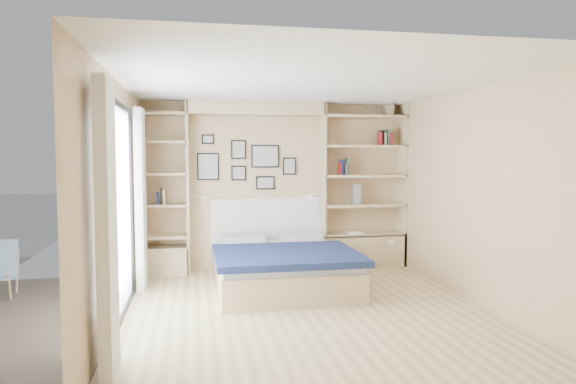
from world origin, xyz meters
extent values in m
plane|color=#D8BF87|center=(0.00, 0.00, 0.00)|extent=(4.50, 4.50, 0.00)
plane|color=tan|center=(0.00, 2.25, 1.25)|extent=(4.00, 0.00, 4.00)
plane|color=tan|center=(0.00, -2.25, 1.25)|extent=(4.00, 0.00, 4.00)
plane|color=tan|center=(-2.00, 0.00, 1.25)|extent=(0.00, 4.50, 4.50)
plane|color=tan|center=(2.00, 0.00, 1.25)|extent=(0.00, 4.50, 4.50)
plane|color=white|center=(0.00, 0.00, 2.50)|extent=(4.50, 4.50, 0.00)
cube|color=tan|center=(-1.30, 2.08, 1.25)|extent=(0.04, 0.35, 2.50)
cube|color=tan|center=(0.70, 2.08, 1.25)|extent=(0.04, 0.35, 2.50)
cube|color=tan|center=(-0.30, 2.08, 2.40)|extent=(2.00, 0.35, 0.20)
cube|color=tan|center=(1.98, 2.08, 1.25)|extent=(0.04, 0.35, 2.50)
cube|color=tan|center=(-1.98, 2.08, 1.25)|extent=(0.04, 0.35, 2.50)
cube|color=tan|center=(1.35, 2.08, 0.25)|extent=(1.30, 0.35, 0.50)
cube|color=tan|center=(-1.65, 2.08, 0.20)|extent=(0.70, 0.35, 0.40)
cube|color=black|center=(-1.97, 0.00, 2.23)|extent=(0.04, 2.08, 0.06)
cube|color=black|center=(-1.97, 0.00, 0.03)|extent=(0.04, 2.08, 0.06)
cube|color=black|center=(-1.97, -1.02, 1.10)|extent=(0.04, 0.06, 2.20)
cube|color=black|center=(-1.97, 1.02, 1.10)|extent=(0.04, 0.06, 2.20)
cube|color=silver|center=(-1.98, 0.00, 1.12)|extent=(0.01, 2.00, 2.20)
cube|color=white|center=(-1.88, -1.30, 1.15)|extent=(0.10, 0.45, 2.30)
cube|color=white|center=(-1.88, 1.30, 1.15)|extent=(0.10, 0.45, 2.30)
cube|color=tan|center=(1.35, 2.08, 0.50)|extent=(1.30, 0.35, 0.04)
cube|color=tan|center=(1.35, 2.08, 0.95)|extent=(1.30, 0.35, 0.04)
cube|color=tan|center=(1.35, 2.08, 1.40)|extent=(1.30, 0.35, 0.04)
cube|color=tan|center=(1.35, 2.08, 1.85)|extent=(1.30, 0.35, 0.04)
cube|color=tan|center=(1.35, 2.08, 2.30)|extent=(1.30, 0.35, 0.04)
cube|color=tan|center=(-1.65, 2.08, 0.55)|extent=(0.70, 0.35, 0.04)
cube|color=tan|center=(-1.65, 2.08, 1.00)|extent=(0.70, 0.35, 0.04)
cube|color=tan|center=(-1.65, 2.08, 1.45)|extent=(0.70, 0.35, 0.04)
cube|color=tan|center=(-1.65, 2.08, 1.90)|extent=(0.70, 0.35, 0.04)
cube|color=tan|center=(-1.65, 2.08, 2.30)|extent=(0.70, 0.35, 0.04)
cube|color=tan|center=(-0.10, 1.07, 0.18)|extent=(1.66, 2.08, 0.36)
cube|color=#B5BCC5|center=(-0.10, 1.07, 0.41)|extent=(1.62, 2.04, 0.10)
cube|color=#141F44|center=(-0.10, 0.71, 0.48)|extent=(1.76, 1.45, 0.08)
cube|color=#B5BCC5|center=(-0.52, 1.80, 0.52)|extent=(0.57, 0.42, 0.12)
cube|color=#B5BCC5|center=(0.31, 1.80, 0.52)|extent=(0.57, 0.42, 0.12)
cube|color=white|center=(-0.10, 2.22, 0.72)|extent=(1.76, 0.04, 0.70)
cube|color=black|center=(-1.00, 2.23, 1.55)|extent=(0.32, 0.02, 0.40)
cube|color=gray|center=(-1.00, 2.21, 1.55)|extent=(0.28, 0.01, 0.36)
cube|color=black|center=(-0.55, 2.23, 1.80)|extent=(0.22, 0.02, 0.28)
cube|color=gray|center=(-0.55, 2.21, 1.80)|extent=(0.18, 0.01, 0.24)
cube|color=black|center=(-0.55, 2.23, 1.45)|extent=(0.22, 0.02, 0.22)
cube|color=gray|center=(-0.55, 2.21, 1.45)|extent=(0.18, 0.01, 0.18)
cube|color=black|center=(-0.15, 2.23, 1.70)|extent=(0.42, 0.02, 0.34)
cube|color=gray|center=(-0.15, 2.21, 1.70)|extent=(0.38, 0.01, 0.30)
cube|color=black|center=(-0.15, 2.23, 1.30)|extent=(0.28, 0.02, 0.20)
cube|color=gray|center=(-0.15, 2.21, 1.30)|extent=(0.24, 0.01, 0.16)
cube|color=black|center=(0.22, 2.23, 1.55)|extent=(0.20, 0.02, 0.26)
cube|color=gray|center=(0.22, 2.21, 1.55)|extent=(0.16, 0.01, 0.22)
cube|color=black|center=(-1.00, 2.23, 1.95)|extent=(0.18, 0.02, 0.14)
cube|color=gray|center=(-1.00, 2.21, 1.95)|extent=(0.14, 0.01, 0.10)
cylinder|color=silver|center=(-1.16, 2.00, 1.12)|extent=(0.20, 0.02, 0.02)
cone|color=white|center=(-1.06, 2.00, 1.10)|extent=(0.13, 0.12, 0.15)
cylinder|color=silver|center=(0.56, 2.00, 1.12)|extent=(0.20, 0.02, 0.02)
cone|color=white|center=(0.46, 2.00, 1.10)|extent=(0.13, 0.12, 0.15)
cube|color=#A51E1E|center=(0.97, 2.07, 1.51)|extent=(0.02, 0.15, 0.18)
cube|color=navy|center=(0.99, 2.07, 1.54)|extent=(0.03, 0.15, 0.23)
cube|color=black|center=(1.03, 2.07, 1.53)|extent=(0.03, 0.15, 0.22)
cube|color=#BFB28C|center=(1.06, 2.07, 1.51)|extent=(0.04, 0.15, 0.17)
cube|color=#26593F|center=(1.08, 2.07, 1.55)|extent=(0.03, 0.15, 0.25)
cube|color=#A51E1E|center=(1.60, 2.07, 1.97)|extent=(0.02, 0.15, 0.20)
cube|color=navy|center=(1.63, 2.07, 1.97)|extent=(0.03, 0.15, 0.20)
cube|color=black|center=(1.63, 2.07, 1.98)|extent=(0.03, 0.15, 0.23)
cube|color=tan|center=(1.66, 2.07, 1.96)|extent=(0.04, 0.15, 0.19)
cube|color=#26593F|center=(1.72, 2.07, 1.99)|extent=(0.03, 0.15, 0.24)
cube|color=#AD1431|center=(1.76, 2.07, 1.97)|extent=(0.03, 0.15, 0.19)
cube|color=navy|center=(-1.72, 2.07, 1.11)|extent=(0.02, 0.15, 0.17)
cube|color=black|center=(-1.67, 2.07, 1.14)|extent=(0.03, 0.15, 0.23)
cube|color=beige|center=(-1.63, 2.07, 1.13)|extent=(0.03, 0.15, 0.21)
cube|color=tan|center=(1.74, 2.07, 2.40)|extent=(0.13, 0.13, 0.15)
cone|color=tan|center=(1.74, 2.07, 2.51)|extent=(0.20, 0.20, 0.08)
cube|color=slate|center=(1.23, 2.07, 1.12)|extent=(0.12, 0.12, 0.30)
cube|color=white|center=(1.20, 2.02, 0.54)|extent=(0.22, 0.16, 0.03)
cylinder|color=tan|center=(-3.34, 0.93, 0.17)|extent=(0.04, 0.12, 0.34)
cylinder|color=tan|center=(-3.39, 1.40, 0.26)|extent=(0.06, 0.28, 0.56)
cube|color=#4386BF|center=(-3.59, 1.40, 0.43)|extent=(0.41, 0.24, 0.46)
camera|label=1|loc=(-1.21, -5.43, 1.70)|focal=32.00mm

